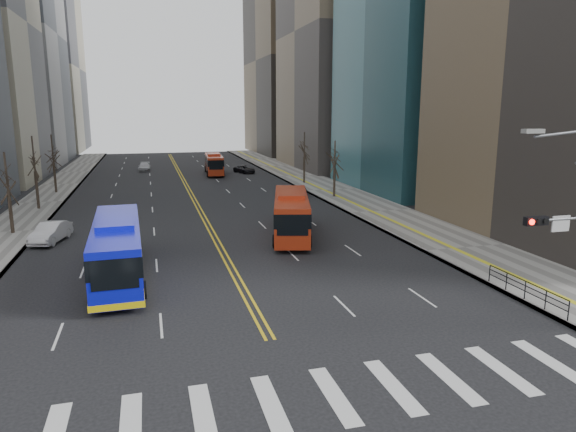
% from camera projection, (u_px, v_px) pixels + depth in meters
% --- Properties ---
extents(ground, '(220.00, 220.00, 0.00)m').
position_uv_depth(ground, '(303.00, 400.00, 18.31)').
color(ground, black).
extents(sidewalk_right, '(7.00, 130.00, 0.15)m').
position_uv_depth(sidewalk_right, '(331.00, 190.00, 65.30)').
color(sidewalk_right, slate).
rests_on(sidewalk_right, ground).
extents(sidewalk_left, '(5.00, 130.00, 0.15)m').
position_uv_depth(sidewalk_left, '(41.00, 203.00, 56.52)').
color(sidewalk_left, slate).
rests_on(sidewalk_left, ground).
extents(crosswalk, '(26.70, 4.00, 0.01)m').
position_uv_depth(crosswalk, '(303.00, 400.00, 18.31)').
color(crosswalk, silver).
rests_on(crosswalk, ground).
extents(centerline, '(0.55, 100.00, 0.01)m').
position_uv_depth(centerline, '(186.00, 185.00, 70.24)').
color(centerline, gold).
rests_on(centerline, ground).
extents(office_towers, '(83.00, 134.00, 58.00)m').
position_uv_depth(office_towers, '(174.00, 17.00, 78.13)').
color(office_towers, gray).
rests_on(office_towers, ground).
extents(pedestrian_railing, '(0.06, 6.06, 1.02)m').
position_uv_depth(pedestrian_railing, '(525.00, 287.00, 27.50)').
color(pedestrian_railing, black).
rests_on(pedestrian_railing, sidewalk_right).
extents(street_trees, '(35.20, 47.20, 7.60)m').
position_uv_depth(street_trees, '(123.00, 167.00, 48.08)').
color(street_trees, '#30251D').
rests_on(street_trees, ground).
extents(blue_bus, '(3.27, 12.94, 3.72)m').
position_uv_depth(blue_bus, '(117.00, 247.00, 31.18)').
color(blue_bus, '#0D13CD').
rests_on(blue_bus, ground).
extents(red_bus_near, '(5.51, 11.81, 3.64)m').
position_uv_depth(red_bus_near, '(291.00, 212.00, 41.64)').
color(red_bus_near, '#A52A11').
rests_on(red_bus_near, ground).
extents(red_bus_far, '(3.18, 10.64, 3.35)m').
position_uv_depth(red_bus_far, '(214.00, 163.00, 81.32)').
color(red_bus_far, '#A52A11').
rests_on(red_bus_far, ground).
extents(car_white, '(2.78, 4.97, 1.55)m').
position_uv_depth(car_white, '(51.00, 232.00, 39.90)').
color(car_white, silver).
rests_on(car_white, ground).
extents(car_dark_mid, '(2.38, 3.87, 1.23)m').
position_uv_depth(car_dark_mid, '(301.00, 191.00, 60.86)').
color(car_dark_mid, black).
rests_on(car_dark_mid, ground).
extents(car_silver, '(2.09, 4.74, 1.35)m').
position_uv_depth(car_silver, '(144.00, 167.00, 86.22)').
color(car_silver, '#AEAEB4').
rests_on(car_silver, ground).
extents(car_dark_far, '(3.47, 4.73, 1.20)m').
position_uv_depth(car_dark_far, '(244.00, 169.00, 83.31)').
color(car_dark_far, black).
rests_on(car_dark_far, ground).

